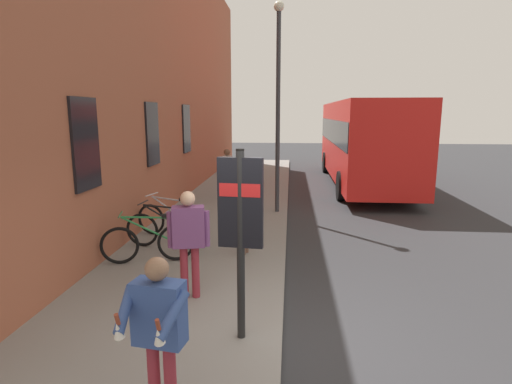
{
  "coord_description": "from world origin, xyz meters",
  "views": [
    {
      "loc": [
        -4.88,
        -0.07,
        2.94
      ],
      "look_at": [
        2.78,
        0.58,
        1.45
      ],
      "focal_mm": 28.87,
      "sensor_mm": 36.0,
      "label": 1
    }
  ],
  "objects_px": {
    "bicycle_leaning_wall": "(166,230)",
    "street_lamp": "(278,93)",
    "transit_info_sign": "(241,215)",
    "bicycle_beside_lamp": "(171,220)",
    "pedestrian_by_facade": "(244,207)",
    "bicycle_under_window": "(149,242)",
    "pedestrian_crossing_street": "(227,168)",
    "tourist_with_hotdogs": "(158,324)",
    "pedestrian_near_bus": "(189,234)",
    "city_bus": "(363,138)"
  },
  "relations": [
    {
      "from": "bicycle_under_window",
      "to": "bicycle_leaning_wall",
      "type": "relative_size",
      "value": 0.98
    },
    {
      "from": "bicycle_beside_lamp",
      "to": "pedestrian_near_bus",
      "type": "relative_size",
      "value": 1.02
    },
    {
      "from": "bicycle_beside_lamp",
      "to": "city_bus",
      "type": "xyz_separation_m",
      "value": [
        8.3,
        -5.65,
        1.41
      ]
    },
    {
      "from": "transit_info_sign",
      "to": "tourist_with_hotdogs",
      "type": "height_order",
      "value": "transit_info_sign"
    },
    {
      "from": "bicycle_beside_lamp",
      "to": "city_bus",
      "type": "relative_size",
      "value": 0.16
    },
    {
      "from": "transit_info_sign",
      "to": "pedestrian_crossing_street",
      "type": "relative_size",
      "value": 1.47
    },
    {
      "from": "bicycle_under_window",
      "to": "pedestrian_crossing_street",
      "type": "height_order",
      "value": "pedestrian_crossing_street"
    },
    {
      "from": "pedestrian_by_facade",
      "to": "street_lamp",
      "type": "distance_m",
      "value": 4.43
    },
    {
      "from": "bicycle_beside_lamp",
      "to": "pedestrian_by_facade",
      "type": "height_order",
      "value": "pedestrian_by_facade"
    },
    {
      "from": "street_lamp",
      "to": "pedestrian_by_facade",
      "type": "bearing_deg",
      "value": 171.73
    },
    {
      "from": "bicycle_under_window",
      "to": "tourist_with_hotdogs",
      "type": "relative_size",
      "value": 1.08
    },
    {
      "from": "tourist_with_hotdogs",
      "to": "bicycle_beside_lamp",
      "type": "bearing_deg",
      "value": 15.53
    },
    {
      "from": "pedestrian_crossing_street",
      "to": "bicycle_beside_lamp",
      "type": "bearing_deg",
      "value": 172.31
    },
    {
      "from": "pedestrian_crossing_street",
      "to": "tourist_with_hotdogs",
      "type": "height_order",
      "value": "pedestrian_crossing_street"
    },
    {
      "from": "transit_info_sign",
      "to": "city_bus",
      "type": "relative_size",
      "value": 0.23
    },
    {
      "from": "bicycle_beside_lamp",
      "to": "pedestrian_crossing_street",
      "type": "relative_size",
      "value": 1.05
    },
    {
      "from": "bicycle_leaning_wall",
      "to": "city_bus",
      "type": "relative_size",
      "value": 0.17
    },
    {
      "from": "tourist_with_hotdogs",
      "to": "transit_info_sign",
      "type": "bearing_deg",
      "value": -20.04
    },
    {
      "from": "pedestrian_crossing_street",
      "to": "tourist_with_hotdogs",
      "type": "distance_m",
      "value": 10.29
    },
    {
      "from": "transit_info_sign",
      "to": "pedestrian_by_facade",
      "type": "height_order",
      "value": "transit_info_sign"
    },
    {
      "from": "transit_info_sign",
      "to": "bicycle_beside_lamp",
      "type": "bearing_deg",
      "value": 27.07
    },
    {
      "from": "bicycle_under_window",
      "to": "pedestrian_crossing_street",
      "type": "distance_m",
      "value": 6.26
    },
    {
      "from": "bicycle_leaning_wall",
      "to": "street_lamp",
      "type": "height_order",
      "value": "street_lamp"
    },
    {
      "from": "bicycle_leaning_wall",
      "to": "pedestrian_by_facade",
      "type": "height_order",
      "value": "pedestrian_by_facade"
    },
    {
      "from": "transit_info_sign",
      "to": "pedestrian_near_bus",
      "type": "height_order",
      "value": "transit_info_sign"
    },
    {
      "from": "street_lamp",
      "to": "transit_info_sign",
      "type": "bearing_deg",
      "value": 178.15
    },
    {
      "from": "bicycle_leaning_wall",
      "to": "bicycle_beside_lamp",
      "type": "height_order",
      "value": "same"
    },
    {
      "from": "transit_info_sign",
      "to": "street_lamp",
      "type": "relative_size",
      "value": 0.42
    },
    {
      "from": "pedestrian_crossing_street",
      "to": "pedestrian_near_bus",
      "type": "relative_size",
      "value": 0.98
    },
    {
      "from": "bicycle_under_window",
      "to": "bicycle_leaning_wall",
      "type": "xyz_separation_m",
      "value": [
        0.87,
        -0.07,
        0.0
      ]
    },
    {
      "from": "street_lamp",
      "to": "tourist_with_hotdogs",
      "type": "bearing_deg",
      "value": 174.72
    },
    {
      "from": "pedestrian_by_facade",
      "to": "tourist_with_hotdogs",
      "type": "distance_m",
      "value": 4.68
    },
    {
      "from": "bicycle_under_window",
      "to": "tourist_with_hotdogs",
      "type": "xyz_separation_m",
      "value": [
        -4.03,
        -1.52,
        0.59
      ]
    },
    {
      "from": "bicycle_under_window",
      "to": "street_lamp",
      "type": "bearing_deg",
      "value": -27.9
    },
    {
      "from": "bicycle_leaning_wall",
      "to": "bicycle_beside_lamp",
      "type": "relative_size",
      "value": 1.03
    },
    {
      "from": "tourist_with_hotdogs",
      "to": "bicycle_under_window",
      "type": "bearing_deg",
      "value": 20.7
    },
    {
      "from": "transit_info_sign",
      "to": "pedestrian_near_bus",
      "type": "bearing_deg",
      "value": 40.52
    },
    {
      "from": "bicycle_under_window",
      "to": "pedestrian_crossing_street",
      "type": "xyz_separation_m",
      "value": [
        6.21,
        -0.56,
        0.61
      ]
    },
    {
      "from": "bicycle_leaning_wall",
      "to": "pedestrian_near_bus",
      "type": "xyz_separation_m",
      "value": [
        -2.31,
        -1.08,
        0.63
      ]
    },
    {
      "from": "bicycle_leaning_wall",
      "to": "tourist_with_hotdogs",
      "type": "bearing_deg",
      "value": -163.48
    },
    {
      "from": "bicycle_leaning_wall",
      "to": "street_lamp",
      "type": "xyz_separation_m",
      "value": [
        3.46,
        -2.23,
        2.97
      ]
    },
    {
      "from": "bicycle_beside_lamp",
      "to": "tourist_with_hotdogs",
      "type": "relative_size",
      "value": 1.08
    },
    {
      "from": "bicycle_beside_lamp",
      "to": "tourist_with_hotdogs",
      "type": "distance_m",
      "value": 5.94
    },
    {
      "from": "bicycle_under_window",
      "to": "pedestrian_near_bus",
      "type": "distance_m",
      "value": 1.95
    },
    {
      "from": "bicycle_leaning_wall",
      "to": "street_lamp",
      "type": "relative_size",
      "value": 0.31
    },
    {
      "from": "pedestrian_by_facade",
      "to": "pedestrian_near_bus",
      "type": "bearing_deg",
      "value": 163.71
    },
    {
      "from": "bicycle_under_window",
      "to": "bicycle_leaning_wall",
      "type": "distance_m",
      "value": 0.88
    },
    {
      "from": "bicycle_under_window",
      "to": "pedestrian_crossing_street",
      "type": "relative_size",
      "value": 1.05
    },
    {
      "from": "city_bus",
      "to": "pedestrian_crossing_street",
      "type": "relative_size",
      "value": 6.42
    },
    {
      "from": "street_lamp",
      "to": "city_bus",
      "type": "bearing_deg",
      "value": -30.42
    }
  ]
}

